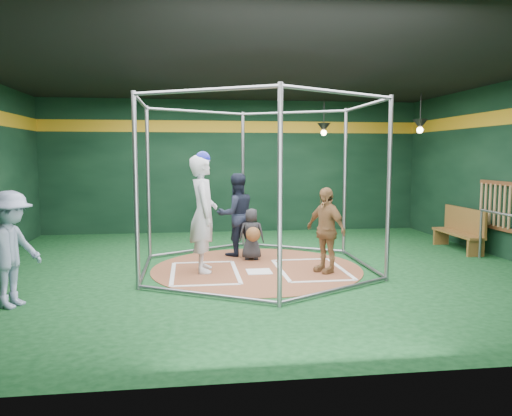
{
  "coord_description": "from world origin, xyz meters",
  "views": [
    {
      "loc": [
        -1.19,
        -8.8,
        2.06
      ],
      "look_at": [
        0.0,
        0.1,
        1.1
      ],
      "focal_mm": 35.0,
      "sensor_mm": 36.0,
      "label": 1
    }
  ],
  "objects": [
    {
      "name": "dugout_bench",
      "position": [
        4.62,
        1.19,
        0.47
      ],
      "size": [
        0.37,
        1.58,
        0.92
      ],
      "color": "brown",
      "rests_on": "ground"
    },
    {
      "name": "visitor_leopard",
      "position": [
        1.15,
        -0.44,
        0.76
      ],
      "size": [
        0.75,
        0.94,
        1.49
      ],
      "primitive_type": "imported",
      "rotation": [
        0.0,
        0.0,
        -1.04
      ],
      "color": "tan",
      "rests_on": "clay_disc"
    },
    {
      "name": "bystander_blue",
      "position": [
        -3.59,
        -1.81,
        0.79
      ],
      "size": [
        0.95,
        1.17,
        1.58
      ],
      "primitive_type": "imported",
      "rotation": [
        0.0,
        0.0,
        1.15
      ],
      "color": "#8C9ABA",
      "rests_on": "ground"
    },
    {
      "name": "umpire",
      "position": [
        -0.26,
        1.23,
        0.85
      ],
      "size": [
        0.96,
        0.84,
        1.68
      ],
      "primitive_type": "imported",
      "rotation": [
        0.0,
        0.0,
        3.43
      ],
      "color": "black",
      "rests_on": "clay_disc"
    },
    {
      "name": "batter_figure",
      "position": [
        -0.96,
        -0.1,
        1.05
      ],
      "size": [
        0.5,
        0.75,
        2.11
      ],
      "color": "silver",
      "rests_on": "clay_disc"
    },
    {
      "name": "pendant_lamp_near",
      "position": [
        2.2,
        3.6,
        2.74
      ],
      "size": [
        0.34,
        0.34,
        0.9
      ],
      "color": "black",
      "rests_on": "room_shell"
    },
    {
      "name": "batter_box_left",
      "position": [
        -0.95,
        -0.25,
        0.02
      ],
      "size": [
        1.17,
        1.77,
        0.01
      ],
      "color": "white",
      "rests_on": "clay_disc"
    },
    {
      "name": "batter_box_right",
      "position": [
        0.95,
        -0.25,
        0.02
      ],
      "size": [
        1.17,
        1.77,
        0.01
      ],
      "color": "white",
      "rests_on": "clay_disc"
    },
    {
      "name": "steel_railing",
      "position": [
        4.55,
        -0.22,
        0.66
      ],
      "size": [
        0.05,
        1.15,
        0.99
      ],
      "color": "gray",
      "rests_on": "ground"
    },
    {
      "name": "batting_cage",
      "position": [
        -0.0,
        -0.0,
        1.5
      ],
      "size": [
        4.05,
        4.67,
        3.0
      ],
      "color": "gray",
      "rests_on": "ground"
    },
    {
      "name": "catcher_figure",
      "position": [
        0.0,
        0.74,
        0.52
      ],
      "size": [
        0.53,
        0.58,
        1.01
      ],
      "color": "black",
      "rests_on": "clay_disc"
    },
    {
      "name": "room_shell",
      "position": [
        0.0,
        0.01,
        1.75
      ],
      "size": [
        10.1,
        9.1,
        3.53
      ],
      "color": "#0B3415",
      "rests_on": "ground"
    },
    {
      "name": "clay_disc",
      "position": [
        0.0,
        0.0,
        0.01
      ],
      "size": [
        3.8,
        3.8,
        0.01
      ],
      "primitive_type": "cylinder",
      "color": "brown",
      "rests_on": "ground"
    },
    {
      "name": "home_plate",
      "position": [
        0.0,
        -0.3,
        0.02
      ],
      "size": [
        0.43,
        0.43,
        0.01
      ],
      "primitive_type": "cube",
      "color": "white",
      "rests_on": "clay_disc"
    },
    {
      "name": "pendant_lamp_far",
      "position": [
        4.0,
        2.0,
        2.74
      ],
      "size": [
        0.34,
        0.34,
        0.9
      ],
      "color": "black",
      "rests_on": "room_shell"
    },
    {
      "name": "bat_rack",
      "position": [
        4.93,
        0.4,
        1.05
      ],
      "size": [
        0.07,
        1.25,
        0.98
      ],
      "color": "brown",
      "rests_on": "room_shell"
    }
  ]
}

